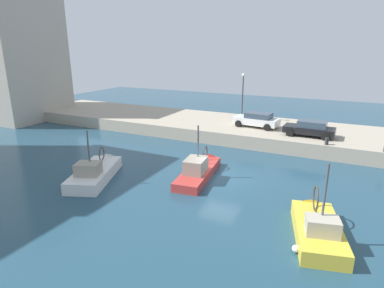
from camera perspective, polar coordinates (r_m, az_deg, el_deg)
name	(u,v)px	position (r m, az deg, el deg)	size (l,w,h in m)	color
water_surface	(220,178)	(21.89, 5.07, -6.12)	(80.00, 80.00, 0.00)	navy
quay_wall	(263,132)	(32.19, 12.56, 2.15)	(9.00, 56.00, 1.20)	#ADA08C
fishing_boat_yellow	(316,232)	(16.82, 21.11, -14.36)	(5.73, 3.14, 4.77)	gold
fishing_boat_red	(200,173)	(22.30, 1.39, -5.15)	(6.73, 2.45, 4.40)	#BC3833
fishing_boat_white	(97,176)	(22.93, -16.48, -5.42)	(6.45, 4.12, 4.55)	white
parked_car_black	(310,128)	(29.19, 20.24, 2.64)	(2.03, 4.20, 1.35)	black
parked_car_white	(257,120)	(31.26, 11.45, 4.28)	(2.39, 4.36, 1.40)	silver
mooring_bollard_mid	(327,141)	(27.17, 22.84, 0.45)	(0.28, 0.28, 0.55)	#2D2D33
quay_streetlamp	(243,89)	(33.62, 9.03, 9.64)	(0.36, 0.36, 4.83)	#38383D
waterfront_building_west_mid	(19,50)	(44.27, -28.38, 14.44)	(9.14, 7.09, 16.37)	#B2A899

